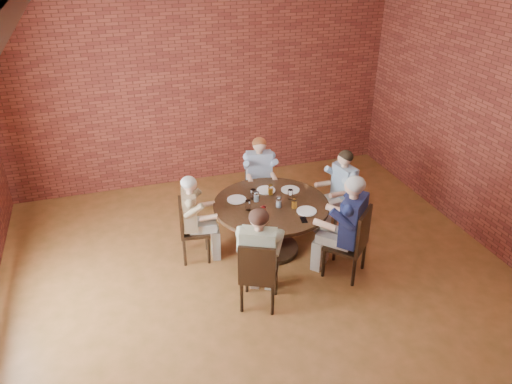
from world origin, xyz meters
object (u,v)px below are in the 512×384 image
object	(u,v)px
chair_e	(353,241)
smartphone	(304,220)
chair_c	(189,228)
diner_e	(347,227)
diner_b	(260,178)
chair_a	(344,200)
dining_table	(271,218)
diner_a	(340,192)
chair_b	(259,184)
chair_d	(258,273)
diner_d	(259,258)
diner_c	(194,219)

from	to	relation	value
chair_e	smartphone	bearing A→B (deg)	-73.59
chair_c	diner_e	bearing A→B (deg)	-108.71
smartphone	diner_b	bearing A→B (deg)	102.96
chair_a	diner_b	distance (m)	1.30
dining_table	chair_e	size ratio (longest dim) A/B	1.58
dining_table	chair_a	world-z (taller)	chair_a
diner_a	chair_c	distance (m)	2.22
chair_a	chair_b	world-z (taller)	chair_b
chair_a	chair_b	bearing A→B (deg)	-139.16
chair_c	chair_e	distance (m)	2.15
dining_table	smartphone	size ratio (longest dim) A/B	10.57
chair_d	diner_d	size ratio (longest dim) A/B	0.70
diner_d	chair_e	bearing A→B (deg)	-146.51
chair_a	smartphone	bearing A→B (deg)	-62.27
chair_d	diner_a	bearing A→B (deg)	-116.12
chair_b	chair_e	bearing A→B (deg)	-62.26
diner_a	diner_b	distance (m)	1.24
chair_c	diner_e	size ratio (longest dim) A/B	0.63
dining_table	chair_b	distance (m)	1.07
chair_b	chair_c	world-z (taller)	chair_b
diner_c	smartphone	bearing A→B (deg)	-109.57
chair_c	smartphone	distance (m)	1.53
dining_table	chair_e	distance (m)	1.16
chair_d	smartphone	bearing A→B (deg)	-118.30
chair_d	chair_e	bearing A→B (deg)	-143.55
diner_b	chair_d	xyz separation A→B (m)	(-0.70, -2.05, -0.13)
chair_c	diner_c	xyz separation A→B (m)	(0.07, -0.01, 0.13)
diner_d	chair_c	bearing A→B (deg)	-36.40
chair_a	chair_e	size ratio (longest dim) A/B	0.92
diner_b	chair_e	xyz separation A→B (m)	(0.64, -1.82, -0.11)
chair_a	chair_d	bearing A→B (deg)	-63.25
chair_a	chair_d	distance (m)	2.16
chair_a	diner_e	xyz separation A→B (m)	(-0.46, -0.98, 0.21)
chair_b	chair_e	size ratio (longest dim) A/B	0.92
chair_b	smartphone	size ratio (longest dim) A/B	6.17
chair_b	diner_b	world-z (taller)	diner_b
smartphone	chair_a	bearing A→B (deg)	47.03
diner_e	chair_d	bearing A→B (deg)	-30.09
dining_table	chair_d	size ratio (longest dim) A/B	1.66
chair_b	diner_e	xyz separation A→B (m)	(0.56, -1.82, 0.21)
diner_a	chair_e	distance (m)	1.09
dining_table	diner_c	world-z (taller)	diner_c
diner_a	chair_b	bearing A→B (deg)	-141.77
chair_b	chair_c	size ratio (longest dim) A/B	1.03
chair_d	chair_e	distance (m)	1.36
chair_c	chair_d	distance (m)	1.36
chair_b	smartphone	world-z (taller)	chair_b
diner_c	diner_e	bearing A→B (deg)	-109.38
diner_a	diner_e	size ratio (longest dim) A/B	0.90
dining_table	diner_c	xyz separation A→B (m)	(-1.02, 0.15, 0.09)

